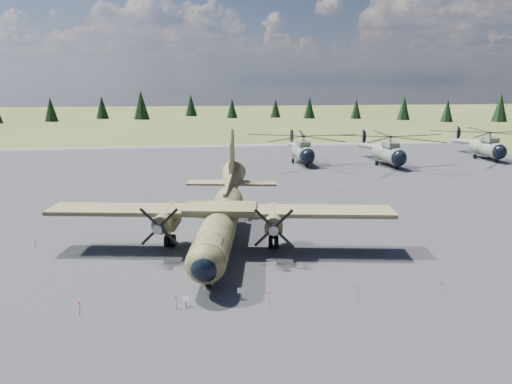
{
  "coord_description": "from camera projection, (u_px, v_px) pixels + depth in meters",
  "views": [
    {
      "loc": [
        -2.72,
        -43.55,
        14.36
      ],
      "look_at": [
        3.18,
        2.0,
        4.08
      ],
      "focal_mm": 35.0,
      "sensor_mm": 36.0,
      "label": 1
    }
  ],
  "objects": [
    {
      "name": "helicopter_near",
      "position": [
        303.0,
        144.0,
        86.84
      ],
      "size": [
        20.36,
        23.91,
        5.13
      ],
      "rotation": [
        0.0,
        0.0,
        -0.01
      ],
      "color": "gray",
      "rests_on": "ground"
    },
    {
      "name": "apron",
      "position": [
        218.0,
        213.0,
        55.3
      ],
      "size": [
        120.0,
        120.0,
        0.04
      ],
      "primitive_type": "cube",
      "color": "slate",
      "rests_on": "ground"
    },
    {
      "name": "transport_plane",
      "position": [
        222.0,
        215.0,
        43.88
      ],
      "size": [
        29.59,
        26.65,
        9.74
      ],
      "rotation": [
        0.0,
        0.0,
        -0.16
      ],
      "color": "#404224",
      "rests_on": "ground"
    },
    {
      "name": "barrier_fence",
      "position": [
        219.0,
        236.0,
        45.38
      ],
      "size": [
        33.12,
        29.62,
        0.85
      ],
      "color": "silver",
      "rests_on": "ground"
    },
    {
      "name": "info_placard_right",
      "position": [
        241.0,
        292.0,
        33.44
      ],
      "size": [
        0.52,
        0.25,
        0.79
      ],
      "rotation": [
        0.0,
        0.0,
        -0.07
      ],
      "color": "gray",
      "rests_on": "ground"
    },
    {
      "name": "info_placard_left",
      "position": [
        186.0,
        300.0,
        32.31
      ],
      "size": [
        0.49,
        0.29,
        0.71
      ],
      "rotation": [
        0.0,
        0.0,
        -0.24
      ],
      "color": "gray",
      "rests_on": "ground"
    },
    {
      "name": "helicopter_far",
      "position": [
        488.0,
        140.0,
        91.82
      ],
      "size": [
        21.02,
        24.5,
        5.23
      ],
      "rotation": [
        0.0,
        0.0,
        -0.02
      ],
      "color": "gray",
      "rests_on": "ground"
    },
    {
      "name": "treeline",
      "position": [
        303.0,
        201.0,
        41.2
      ],
      "size": [
        337.13,
        338.0,
        10.97
      ],
      "color": "black",
      "rests_on": "ground"
    },
    {
      "name": "ground",
      "position": [
        224.0,
        241.0,
        45.62
      ],
      "size": [
        500.0,
        500.0,
        0.0
      ],
      "primitive_type": "plane",
      "color": "brown",
      "rests_on": "ground"
    },
    {
      "name": "helicopter_mid",
      "position": [
        389.0,
        145.0,
        84.65
      ],
      "size": [
        21.81,
        25.04,
        5.28
      ],
      "rotation": [
        0.0,
        0.0,
        0.05
      ],
      "color": "gray",
      "rests_on": "ground"
    }
  ]
}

